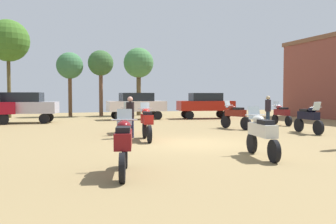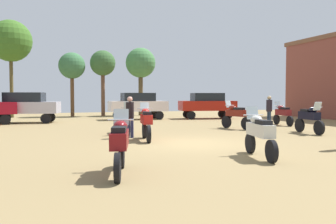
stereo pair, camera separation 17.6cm
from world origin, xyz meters
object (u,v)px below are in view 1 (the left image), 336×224
object	(u,v)px
person_3	(130,114)
tree_5	(70,66)
person_2	(268,108)
motorcycle_3	(281,113)
car_4	(206,104)
motorcycle_1	(124,143)
motorcycle_10	(262,133)
motorcycle_2	(147,122)
tree_1	(139,64)
car_3	(23,105)
tree_4	(101,64)
tree_3	(8,41)
motorcycle_12	(235,115)
motorcycle_8	(126,118)
motorcycle_7	(309,118)
car_2	(136,104)

from	to	relation	value
person_3	tree_5	bearing A→B (deg)	-55.55
person_2	tree_5	distance (m)	17.55
motorcycle_3	car_4	distance (m)	7.30
motorcycle_1	motorcycle_10	bearing A→B (deg)	25.53
motorcycle_2	tree_1	distance (m)	18.43
motorcycle_10	car_3	distance (m)	17.64
motorcycle_1	person_3	size ratio (longest dim) A/B	1.18
person_3	car_4	bearing A→B (deg)	-99.57
tree_4	tree_5	world-z (taller)	tree_4
tree_5	person_2	bearing A→B (deg)	-53.42
motorcycle_3	tree_3	xyz separation A→B (m)	(-16.27, 13.35, 5.49)
motorcycle_3	tree_1	xyz separation A→B (m)	(-5.46, 13.23, 3.99)
motorcycle_1	motorcycle_3	bearing A→B (deg)	54.30
tree_4	tree_1	bearing A→B (deg)	0.44
motorcycle_3	motorcycle_12	size ratio (longest dim) A/B	0.99
motorcycle_1	motorcycle_2	size ratio (longest dim) A/B	0.96
motorcycle_2	motorcycle_8	world-z (taller)	motorcycle_2
motorcycle_7	tree_3	xyz separation A→B (m)	(-14.49, 17.68, 5.46)
motorcycle_3	car_4	world-z (taller)	car_4
motorcycle_1	tree_5	bearing A→B (deg)	103.62
tree_3	tree_4	world-z (taller)	tree_3
tree_3	car_4	bearing A→B (deg)	-23.22
motorcycle_8	person_3	xyz separation A→B (m)	(-0.23, -1.76, 0.28)
car_2	tree_1	size ratio (longest dim) A/B	0.70
person_3	tree_1	xyz separation A→B (m)	(4.67, 16.43, 3.68)
motorcycle_2	person_2	world-z (taller)	person_2
car_4	motorcycle_10	bearing A→B (deg)	168.47
motorcycle_2	tree_4	bearing A→B (deg)	95.76
motorcycle_7	motorcycle_8	size ratio (longest dim) A/B	0.94
person_3	tree_5	xyz separation A→B (m)	(-1.35, 16.71, 3.29)
motorcycle_10	tree_3	size ratio (longest dim) A/B	0.27
motorcycle_8	motorcycle_12	distance (m)	6.03
motorcycle_7	motorcycle_8	distance (m)	8.62
motorcycle_2	tree_5	size ratio (longest dim) A/B	0.39
motorcycle_8	tree_3	world-z (taller)	tree_3
tree_1	motorcycle_7	bearing A→B (deg)	-78.18
motorcycle_1	tree_3	world-z (taller)	tree_3
person_3	motorcycle_10	bearing A→B (deg)	142.88
motorcycle_8	motorcycle_10	distance (m)	7.93
motorcycle_3	motorcycle_8	xyz separation A→B (m)	(-9.91, -1.44, 0.03)
motorcycle_3	tree_1	bearing A→B (deg)	118.91
motorcycle_8	person_2	distance (m)	8.77
car_3	tree_5	world-z (taller)	tree_5
person_2	person_3	bearing A→B (deg)	-65.81
motorcycle_7	person_3	size ratio (longest dim) A/B	1.22
motorcycle_2	motorcycle_10	xyz separation A→B (m)	(2.06, -4.80, -0.02)
tree_1	motorcycle_3	bearing A→B (deg)	-67.57
motorcycle_2	tree_3	size ratio (longest dim) A/B	0.27
car_3	tree_4	bearing A→B (deg)	-32.67
person_3	tree_3	bearing A→B (deg)	-39.82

